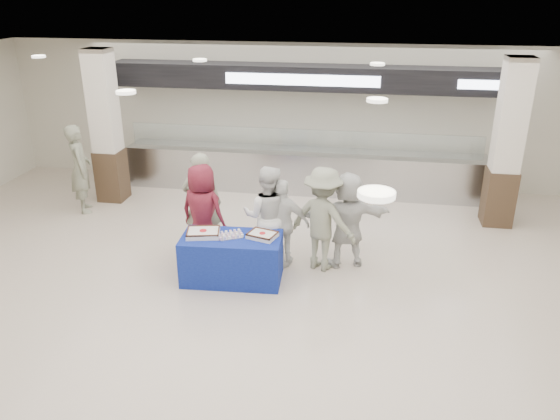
% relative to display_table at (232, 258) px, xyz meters
% --- Properties ---
extents(ground, '(14.00, 14.00, 0.00)m').
position_rel_display_table_xyz_m(ground, '(0.57, -1.18, -0.38)').
color(ground, beige).
rests_on(ground, ground).
extents(serving_line, '(8.70, 0.85, 2.80)m').
position_rel_display_table_xyz_m(serving_line, '(0.58, 4.22, 0.78)').
color(serving_line, '#AEB1B5').
rests_on(serving_line, ground).
extents(column_left, '(0.55, 0.55, 3.20)m').
position_rel_display_table_xyz_m(column_left, '(-3.43, 3.02, 1.15)').
color(column_left, '#362618').
rests_on(column_left, ground).
extents(column_right, '(0.55, 0.55, 3.20)m').
position_rel_display_table_xyz_m(column_right, '(4.57, 3.02, 1.15)').
color(column_right, '#362618').
rests_on(column_right, ground).
extents(display_table, '(1.60, 0.87, 0.75)m').
position_rel_display_table_xyz_m(display_table, '(0.00, 0.00, 0.00)').
color(display_table, navy).
rests_on(display_table, ground).
extents(sheet_cake_left, '(0.57, 0.49, 0.10)m').
position_rel_display_table_xyz_m(sheet_cake_left, '(-0.44, -0.01, 0.43)').
color(sheet_cake_left, white).
rests_on(sheet_cake_left, display_table).
extents(sheet_cake_right, '(0.50, 0.43, 0.09)m').
position_rel_display_table_xyz_m(sheet_cake_right, '(0.48, 0.07, 0.42)').
color(sheet_cake_right, white).
rests_on(sheet_cake_right, display_table).
extents(cupcake_tray, '(0.42, 0.39, 0.06)m').
position_rel_display_table_xyz_m(cupcake_tray, '(-0.02, 0.02, 0.40)').
color(cupcake_tray, silver).
rests_on(cupcake_tray, display_table).
extents(civilian_maroon, '(0.94, 0.74, 1.69)m').
position_rel_display_table_xyz_m(civilian_maroon, '(-0.65, 0.64, 0.47)').
color(civilian_maroon, maroon).
rests_on(civilian_maroon, ground).
extents(soldier_a, '(0.73, 0.54, 1.82)m').
position_rel_display_table_xyz_m(soldier_a, '(-0.72, 0.88, 0.53)').
color(soldier_a, slate).
rests_on(soldier_a, ground).
extents(chef_tall, '(0.85, 0.67, 1.71)m').
position_rel_display_table_xyz_m(chef_tall, '(0.45, 0.67, 0.48)').
color(chef_tall, white).
rests_on(chef_tall, ground).
extents(chef_short, '(0.89, 0.40, 1.50)m').
position_rel_display_table_xyz_m(chef_short, '(0.71, 0.64, 0.38)').
color(chef_short, white).
rests_on(chef_short, ground).
extents(soldier_b, '(1.29, 1.03, 1.74)m').
position_rel_display_table_xyz_m(soldier_b, '(1.36, 0.64, 0.50)').
color(soldier_b, slate).
rests_on(soldier_b, ground).
extents(civilian_white, '(1.58, 0.93, 1.63)m').
position_rel_display_table_xyz_m(civilian_white, '(1.75, 0.81, 0.44)').
color(civilian_white, silver).
rests_on(civilian_white, ground).
extents(soldier_bg, '(0.71, 0.79, 1.82)m').
position_rel_display_table_xyz_m(soldier_bg, '(-3.72, 2.30, 0.53)').
color(soldier_bg, slate).
rests_on(soldier_bg, ground).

